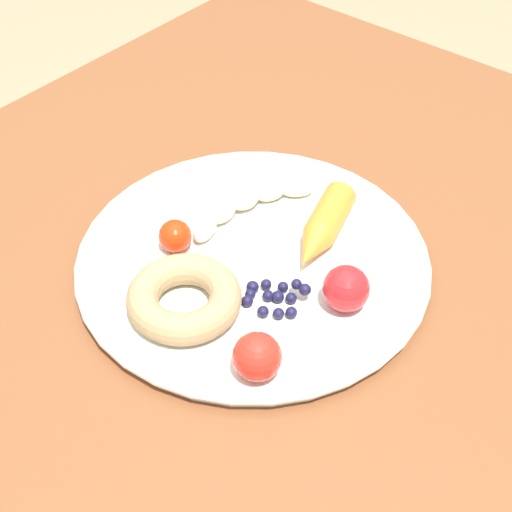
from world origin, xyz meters
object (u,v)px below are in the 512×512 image
Objects in this scene: banana at (247,201)px; carrot_orange at (323,228)px; tomato_mid at (175,236)px; tomato_far at (346,289)px; plate at (256,258)px; blueberry_pile at (275,296)px; tomato_near at (257,357)px; donut at (184,298)px; dining_table at (243,329)px.

banana is 1.27× the size of carrot_orange.
tomato_mid is 0.76× the size of tomato_far.
carrot_orange is at bearing 49.55° from tomato_far.
plate is 0.07m from banana.
tomato_far is at bearing -54.17° from blueberry_pile.
tomato_near is (-0.17, -0.06, 0.00)m from carrot_orange.
tomato_mid is at bearing 67.09° from tomato_near.
banana is 0.15m from donut.
tomato_mid is at bearing 169.89° from banana.
tomato_near reaches higher than tomato_mid.
donut reaches higher than blueberry_pile.
tomato_mid is (-0.04, 0.07, 0.02)m from plate.
dining_table is 9.61× the size of donut.
tomato_near reaches higher than blueberry_pile.
tomato_near is at bearing -112.91° from tomato_mid.
carrot_orange is (0.06, -0.04, 0.02)m from plate.
banana reaches higher than dining_table.
carrot_orange is 0.15m from tomato_mid.
tomato_far reaches higher than donut.
tomato_near reaches higher than banana.
blueberry_pile is (-0.10, -0.02, -0.01)m from carrot_orange.
plate is 3.31× the size of donut.
donut is (-0.16, 0.04, -0.00)m from carrot_orange.
tomato_far is (-0.06, -0.07, 0.01)m from carrot_orange.
plate is 0.06m from blueberry_pile.
tomato_far is (0.00, -0.10, 0.02)m from plate.
donut reaches higher than plate.
tomato_mid is (-0.09, 0.02, 0.00)m from banana.
blueberry_pile is 0.07m from tomato_far.
donut is 1.78× the size of blueberry_pile.
tomato_mid is (-0.04, 0.05, 0.13)m from dining_table.
banana is at bearing 47.63° from plate.
donut is at bearing 136.29° from blueberry_pile.
tomato_mid reaches higher than blueberry_pile.
donut is at bearing 177.06° from plate.
donut is 3.17× the size of tomato_mid.
carrot_orange is at bearing 9.45° from blueberry_pile.
tomato_mid is at bearing 92.80° from blueberry_pile.
donut is 2.41× the size of tomato_far.
tomato_far is at bearing -130.45° from carrot_orange.
tomato_far reaches higher than dining_table.
tomato_far reaches higher than tomato_mid.
dining_table is 0.14m from banana.
banana is at bearing 97.82° from carrot_orange.
donut reaches higher than dining_table.
carrot_orange is 2.71× the size of tomato_far.
tomato_near is 0.97× the size of tomato_far.
tomato_mid is 0.18m from tomato_far.
plate is 0.07m from carrot_orange.
tomato_far is (0.10, -0.11, 0.01)m from donut.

